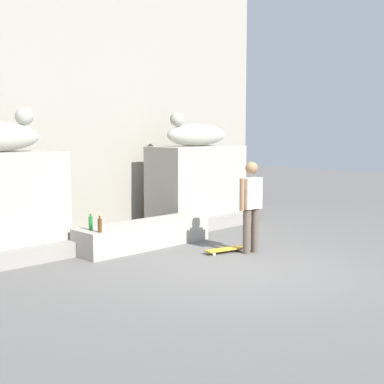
{
  "coord_description": "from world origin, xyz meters",
  "views": [
    {
      "loc": [
        -6.31,
        -5.39,
        2.24
      ],
      "look_at": [
        0.43,
        1.5,
        1.1
      ],
      "focal_mm": 49.34,
      "sensor_mm": 36.0,
      "label": 1
    }
  ],
  "objects_px": {
    "statue_reclining_right": "(195,134)",
    "skater": "(251,203)",
    "skateboard": "(226,249)",
    "bottle_brown": "(100,225)",
    "bottle_green": "(91,223)"
  },
  "relations": [
    {
      "from": "skateboard",
      "to": "statue_reclining_right",
      "type": "bearing_deg",
      "value": -110.57
    },
    {
      "from": "bottle_green",
      "to": "bottle_brown",
      "type": "bearing_deg",
      "value": -91.85
    },
    {
      "from": "bottle_brown",
      "to": "bottle_green",
      "type": "distance_m",
      "value": 0.29
    },
    {
      "from": "statue_reclining_right",
      "to": "bottle_green",
      "type": "relative_size",
      "value": 5.42
    },
    {
      "from": "skater",
      "to": "skateboard",
      "type": "xyz_separation_m",
      "value": [
        -0.32,
        0.32,
        -0.86
      ]
    },
    {
      "from": "bottle_brown",
      "to": "bottle_green",
      "type": "xyz_separation_m",
      "value": [
        0.01,
        0.29,
        0.0
      ]
    },
    {
      "from": "statue_reclining_right",
      "to": "skateboard",
      "type": "height_order",
      "value": "statue_reclining_right"
    },
    {
      "from": "skateboard",
      "to": "bottle_brown",
      "type": "relative_size",
      "value": 2.72
    },
    {
      "from": "skater",
      "to": "skateboard",
      "type": "relative_size",
      "value": 2.03
    },
    {
      "from": "skateboard",
      "to": "bottle_green",
      "type": "distance_m",
      "value": 2.48
    },
    {
      "from": "skateboard",
      "to": "bottle_green",
      "type": "relative_size",
      "value": 2.67
    },
    {
      "from": "skateboard",
      "to": "bottle_brown",
      "type": "height_order",
      "value": "bottle_brown"
    },
    {
      "from": "statue_reclining_right",
      "to": "skater",
      "type": "bearing_deg",
      "value": 74.19
    },
    {
      "from": "statue_reclining_right",
      "to": "bottle_green",
      "type": "distance_m",
      "value": 4.02
    },
    {
      "from": "bottle_brown",
      "to": "statue_reclining_right",
      "type": "bearing_deg",
      "value": 19.75
    }
  ]
}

